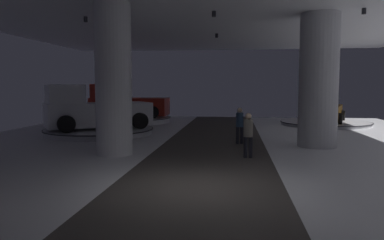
% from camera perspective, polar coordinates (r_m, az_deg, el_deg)
% --- Properties ---
extents(ground, '(24.00, 44.00, 0.06)m').
position_cam_1_polar(ground, '(9.54, 0.71, -10.37)').
color(ground, silver).
extents(column_left, '(1.33, 1.33, 5.50)m').
position_cam_1_polar(column_left, '(14.13, -11.79, 5.93)').
color(column_left, silver).
rests_on(column_left, ground).
extents(column_right, '(1.59, 1.59, 5.50)m').
position_cam_1_polar(column_right, '(16.55, 18.59, 5.64)').
color(column_right, '#ADADB2').
rests_on(column_right, ground).
extents(display_platform_far_left, '(5.68, 5.68, 0.30)m').
position_cam_1_polar(display_platform_far_left, '(20.49, -13.86, -1.63)').
color(display_platform_far_left, '#B7B7BC').
rests_on(display_platform_far_left, ground).
extents(pickup_truck_far_left, '(5.56, 4.75, 2.30)m').
position_cam_1_polar(pickup_truck_far_left, '(20.32, -14.80, 1.32)').
color(pickup_truck_far_left, silver).
rests_on(pickup_truck_far_left, display_platform_far_left).
extents(display_platform_deep_right, '(5.73, 5.73, 0.23)m').
position_cam_1_polar(display_platform_deep_right, '(26.07, 19.50, -0.44)').
color(display_platform_deep_right, '#B7B7BC').
rests_on(display_platform_deep_right, ground).
extents(display_car_deep_right, '(3.22, 4.55, 1.71)m').
position_cam_1_polar(display_car_deep_right, '(26.04, 19.56, 1.46)').
color(display_car_deep_right, '#B77519').
rests_on(display_car_deep_right, display_platform_deep_right).
extents(display_platform_deep_left, '(5.68, 5.68, 0.37)m').
position_cam_1_polar(display_platform_deep_left, '(26.86, -9.33, 0.10)').
color(display_platform_deep_left, silver).
rests_on(display_platform_deep_left, ground).
extents(pickup_truck_deep_left, '(5.31, 2.66, 2.30)m').
position_cam_1_polar(pickup_truck_deep_left, '(26.88, -10.03, 2.45)').
color(pickup_truck_deep_left, maroon).
rests_on(pickup_truck_deep_left, display_platform_deep_left).
extents(visitor_walking_near, '(0.32, 0.32, 1.59)m').
position_cam_1_polar(visitor_walking_near, '(16.62, 7.22, -0.51)').
color(visitor_walking_near, black).
rests_on(visitor_walking_near, ground).
extents(visitor_walking_far, '(0.32, 0.32, 1.59)m').
position_cam_1_polar(visitor_walking_far, '(13.41, 8.50, -1.86)').
color(visitor_walking_far, black).
rests_on(visitor_walking_far, ground).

